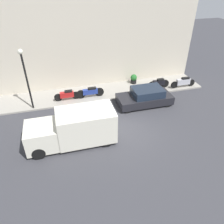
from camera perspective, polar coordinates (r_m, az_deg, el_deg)
ground_plane at (r=13.59m, az=2.47°, el=-4.92°), size 60.00×60.00×0.00m
sidewalk at (r=17.72m, az=-2.49°, el=5.25°), size 2.75×16.42×0.12m
building_facade at (r=17.73m, az=-3.97°, el=18.24°), size 0.30×16.42×7.59m
parked_car at (r=16.08m, az=8.68°, el=3.92°), size 1.78×3.92×1.28m
delivery_van at (r=12.32m, az=-10.20°, el=-4.16°), size 1.87×4.87×2.01m
motorcycle_black at (r=18.37m, az=12.12°, el=7.38°), size 0.30×1.83×0.83m
scooter_silver at (r=19.08m, az=18.12°, el=7.46°), size 0.30×2.15×0.84m
motorcycle_red at (r=16.63m, az=-11.66°, el=4.40°), size 0.30×1.89×0.77m
motorcycle_blue at (r=16.73m, az=-5.67°, el=5.25°), size 0.30×2.12×0.79m
streetlamp at (r=15.31m, az=-21.78°, el=9.75°), size 0.32×0.32×4.22m
potted_plant at (r=18.94m, az=5.68°, el=8.63°), size 0.54×0.54×0.79m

